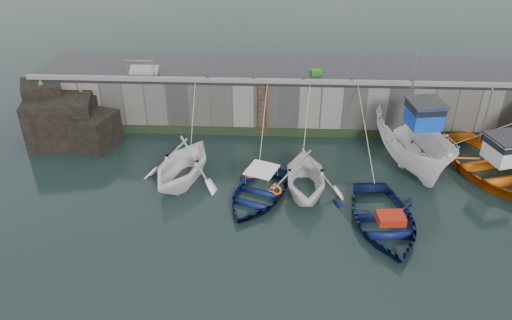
{
  "coord_description": "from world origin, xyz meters",
  "views": [
    {
      "loc": [
        -1.19,
        -15.22,
        13.36
      ],
      "look_at": [
        -2.13,
        5.2,
        1.2
      ],
      "focal_mm": 35.0,
      "sensor_mm": 36.0,
      "label": 1
    }
  ],
  "objects_px": {
    "boat_near_blacktrim": "(304,191)",
    "bollard_a": "(208,78)",
    "boat_near_blue": "(257,198)",
    "bollard_e": "(412,82)",
    "ladder": "(262,111)",
    "bollard_c": "(303,80)",
    "boat_far_white": "(413,143)",
    "fish_crate": "(316,72)",
    "boat_near_white": "(183,180)",
    "boat_near_navy": "(382,225)",
    "bollard_d": "(352,81)",
    "bollard_b": "(253,79)",
    "boat_far_orange": "(491,166)"
  },
  "relations": [
    {
      "from": "boat_near_blue",
      "to": "boat_far_white",
      "type": "height_order",
      "value": "boat_far_white"
    },
    {
      "from": "boat_near_white",
      "to": "fish_crate",
      "type": "xyz_separation_m",
      "value": [
        6.66,
        6.34,
        3.31
      ]
    },
    {
      "from": "boat_far_white",
      "to": "bollard_c",
      "type": "height_order",
      "value": "boat_far_white"
    },
    {
      "from": "bollard_c",
      "to": "boat_near_white",
      "type": "bearing_deg",
      "value": -138.93
    },
    {
      "from": "boat_near_blue",
      "to": "boat_far_white",
      "type": "xyz_separation_m",
      "value": [
        7.76,
        3.5,
        1.17
      ]
    },
    {
      "from": "ladder",
      "to": "bollard_e",
      "type": "bearing_deg",
      "value": 2.4
    },
    {
      "from": "bollard_a",
      "to": "bollard_b",
      "type": "bearing_deg",
      "value": 0.0
    },
    {
      "from": "fish_crate",
      "to": "bollard_a",
      "type": "bearing_deg",
      "value": 177.19
    },
    {
      "from": "bollard_b",
      "to": "ladder",
      "type": "bearing_deg",
      "value": -33.86
    },
    {
      "from": "boat_near_blacktrim",
      "to": "bollard_a",
      "type": "xyz_separation_m",
      "value": [
        -5.2,
        5.83,
        3.3
      ]
    },
    {
      "from": "bollard_c",
      "to": "bollard_d",
      "type": "xyz_separation_m",
      "value": [
        2.6,
        0.0,
        0.0
      ]
    },
    {
      "from": "bollard_d",
      "to": "boat_near_blacktrim",
      "type": "bearing_deg",
      "value": -114.01
    },
    {
      "from": "boat_near_blue",
      "to": "bollard_c",
      "type": "relative_size",
      "value": 16.84
    },
    {
      "from": "ladder",
      "to": "bollard_d",
      "type": "distance_m",
      "value": 5.11
    },
    {
      "from": "boat_near_white",
      "to": "bollard_c",
      "type": "height_order",
      "value": "bollard_c"
    },
    {
      "from": "boat_near_blue",
      "to": "bollard_c",
      "type": "bearing_deg",
      "value": 92.18
    },
    {
      "from": "ladder",
      "to": "bollard_c",
      "type": "relative_size",
      "value": 11.43
    },
    {
      "from": "boat_far_white",
      "to": "bollard_b",
      "type": "relative_size",
      "value": 27.12
    },
    {
      "from": "boat_far_white",
      "to": "fish_crate",
      "type": "relative_size",
      "value": 12.64
    },
    {
      "from": "boat_far_white",
      "to": "fish_crate",
      "type": "height_order",
      "value": "boat_far_white"
    },
    {
      "from": "boat_near_white",
      "to": "bollard_e",
      "type": "distance_m",
      "value": 13.19
    },
    {
      "from": "boat_far_white",
      "to": "boat_near_navy",
      "type": "bearing_deg",
      "value": -122.16
    },
    {
      "from": "boat_near_blacktrim",
      "to": "bollard_b",
      "type": "height_order",
      "value": "bollard_b"
    },
    {
      "from": "boat_near_navy",
      "to": "bollard_d",
      "type": "height_order",
      "value": "bollard_d"
    },
    {
      "from": "boat_near_white",
      "to": "boat_near_navy",
      "type": "xyz_separation_m",
      "value": [
        9.15,
        -3.13,
        0.0
      ]
    },
    {
      "from": "ladder",
      "to": "bollard_c",
      "type": "distance_m",
      "value": 2.81
    },
    {
      "from": "boat_near_blue",
      "to": "bollard_a",
      "type": "distance_m",
      "value": 7.85
    },
    {
      "from": "bollard_a",
      "to": "bollard_b",
      "type": "distance_m",
      "value": 2.5
    },
    {
      "from": "fish_crate",
      "to": "bollard_e",
      "type": "xyz_separation_m",
      "value": [
        5.04,
        -1.21,
        -0.01
      ]
    },
    {
      "from": "ladder",
      "to": "bollard_b",
      "type": "distance_m",
      "value": 1.81
    },
    {
      "from": "bollard_b",
      "to": "boat_far_white",
      "type": "bearing_deg",
      "value": -19.75
    },
    {
      "from": "boat_near_blue",
      "to": "boat_near_navy",
      "type": "height_order",
      "value": "boat_near_navy"
    },
    {
      "from": "boat_near_navy",
      "to": "bollard_a",
      "type": "height_order",
      "value": "bollard_a"
    },
    {
      "from": "ladder",
      "to": "boat_near_navy",
      "type": "height_order",
      "value": "ladder"
    },
    {
      "from": "boat_near_navy",
      "to": "bollard_b",
      "type": "height_order",
      "value": "bollard_b"
    },
    {
      "from": "boat_near_white",
      "to": "boat_near_blue",
      "type": "bearing_deg",
      "value": -3.33
    },
    {
      "from": "boat_far_white",
      "to": "bollard_c",
      "type": "bearing_deg",
      "value": 143.29
    },
    {
      "from": "boat_near_blue",
      "to": "boat_far_white",
      "type": "distance_m",
      "value": 8.59
    },
    {
      "from": "boat_near_blue",
      "to": "bollard_e",
      "type": "distance_m",
      "value": 10.8
    },
    {
      "from": "bollard_d",
      "to": "boat_far_orange",
      "type": "bearing_deg",
      "value": -29.67
    },
    {
      "from": "boat_near_white",
      "to": "bollard_a",
      "type": "height_order",
      "value": "bollard_a"
    },
    {
      "from": "boat_near_blue",
      "to": "bollard_e",
      "type": "height_order",
      "value": "bollard_e"
    },
    {
      "from": "boat_near_blue",
      "to": "bollard_a",
      "type": "relative_size",
      "value": 16.84
    },
    {
      "from": "bollard_b",
      "to": "bollard_a",
      "type": "bearing_deg",
      "value": 180.0
    },
    {
      "from": "boat_near_white",
      "to": "boat_near_blacktrim",
      "type": "height_order",
      "value": "boat_near_white"
    },
    {
      "from": "boat_near_blacktrim",
      "to": "bollard_d",
      "type": "bearing_deg",
      "value": 64.94
    },
    {
      "from": "ladder",
      "to": "boat_near_blacktrim",
      "type": "height_order",
      "value": "ladder"
    },
    {
      "from": "boat_near_white",
      "to": "fish_crate",
      "type": "relative_size",
      "value": 8.06
    },
    {
      "from": "boat_near_blacktrim",
      "to": "bollard_a",
      "type": "relative_size",
      "value": 16.45
    },
    {
      "from": "bollard_d",
      "to": "bollard_a",
      "type": "bearing_deg",
      "value": 180.0
    }
  ]
}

